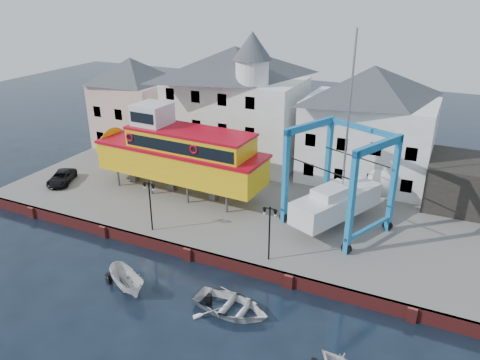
% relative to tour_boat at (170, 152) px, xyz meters
% --- Properties ---
extents(ground, '(140.00, 140.00, 0.00)m').
position_rel_tour_boat_xyz_m(ground, '(6.76, -8.43, -4.84)').
color(ground, black).
rests_on(ground, ground).
extents(hardstanding, '(44.00, 22.00, 1.00)m').
position_rel_tour_boat_xyz_m(hardstanding, '(6.76, 2.57, -4.34)').
color(hardstanding, '#66615D').
rests_on(hardstanding, ground).
extents(quay_wall, '(44.00, 0.47, 1.00)m').
position_rel_tour_boat_xyz_m(quay_wall, '(6.76, -8.33, -4.34)').
color(quay_wall, maroon).
rests_on(quay_wall, ground).
extents(building_pink, '(8.00, 7.00, 10.30)m').
position_rel_tour_boat_xyz_m(building_pink, '(-11.24, 9.57, 1.31)').
color(building_pink, '#C69F90').
rests_on(building_pink, hardstanding).
extents(building_white_main, '(14.00, 8.30, 14.00)m').
position_rel_tour_boat_xyz_m(building_white_main, '(1.89, 9.96, 2.51)').
color(building_white_main, silver).
rests_on(building_white_main, hardstanding).
extents(building_white_right, '(12.00, 8.00, 11.20)m').
position_rel_tour_boat_xyz_m(building_white_right, '(15.76, 10.57, 1.76)').
color(building_white_right, silver).
rests_on(building_white_right, hardstanding).
extents(shed_dark, '(8.00, 7.00, 4.00)m').
position_rel_tour_boat_xyz_m(shed_dark, '(25.76, 8.57, -1.84)').
color(shed_dark, black).
rests_on(shed_dark, hardstanding).
extents(lamp_post_left, '(1.12, 0.32, 4.20)m').
position_rel_tour_boat_xyz_m(lamp_post_left, '(2.76, -7.23, -0.66)').
color(lamp_post_left, black).
rests_on(lamp_post_left, hardstanding).
extents(lamp_post_right, '(1.12, 0.32, 4.20)m').
position_rel_tour_boat_xyz_m(lamp_post_right, '(12.76, -7.23, -0.66)').
color(lamp_post_right, black).
rests_on(lamp_post_right, hardstanding).
extents(tour_boat, '(18.87, 5.33, 8.13)m').
position_rel_tour_boat_xyz_m(tour_boat, '(0.00, 0.00, 0.00)').
color(tour_boat, '#59595E').
rests_on(tour_boat, hardstanding).
extents(travel_lift, '(8.80, 10.34, 15.35)m').
position_rel_tour_boat_xyz_m(travel_lift, '(16.11, 0.50, -1.28)').
color(travel_lift, '#1063A3').
rests_on(travel_lift, hardstanding).
extents(van, '(3.43, 4.52, 1.14)m').
position_rel_tour_boat_xyz_m(van, '(-10.73, -3.22, -3.26)').
color(van, black).
rests_on(van, hardstanding).
extents(motorboat_a, '(4.22, 3.20, 1.54)m').
position_rel_tour_boat_xyz_m(motorboat_a, '(4.92, -13.30, -4.84)').
color(motorboat_a, silver).
rests_on(motorboat_a, ground).
extents(motorboat_b, '(5.33, 3.96, 1.06)m').
position_rel_tour_boat_xyz_m(motorboat_b, '(12.31, -12.39, -4.84)').
color(motorboat_b, silver).
rests_on(motorboat_b, ground).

